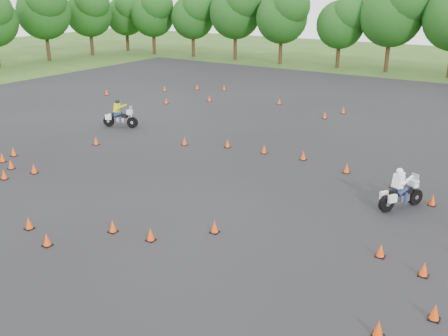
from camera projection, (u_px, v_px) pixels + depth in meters
ground at (165, 231)px, 18.09m from camera, size 140.00×140.00×0.00m
asphalt_pad at (247, 180)px, 22.84m from camera, size 62.00×62.00×0.00m
treeline at (425, 33)px, 43.76m from camera, size 86.80×32.49×10.07m
traffic_cones at (229, 180)px, 22.16m from camera, size 36.01×33.39×0.45m
rider_yellow at (120, 114)px, 31.18m from camera, size 2.37×1.43×1.75m
rider_white at (403, 188)px, 19.67m from camera, size 1.70×2.22×1.69m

